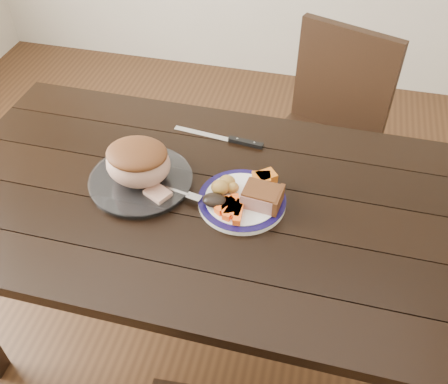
% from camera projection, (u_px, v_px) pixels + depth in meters
% --- Properties ---
extents(ground, '(4.00, 4.00, 0.00)m').
position_uv_depth(ground, '(206.00, 326.00, 2.02)').
color(ground, '#472B16').
rests_on(ground, ground).
extents(dining_table, '(1.61, 0.92, 0.75)m').
position_uv_depth(dining_table, '(201.00, 216.00, 1.57)').
color(dining_table, black).
rests_on(dining_table, ground).
extents(chair_far, '(0.54, 0.55, 0.93)m').
position_uv_depth(chair_far, '(326.00, 129.00, 2.11)').
color(chair_far, black).
rests_on(chair_far, ground).
extents(dinner_plate, '(0.26, 0.26, 0.02)m').
position_uv_depth(dinner_plate, '(242.00, 201.00, 1.47)').
color(dinner_plate, white).
rests_on(dinner_plate, dining_table).
extents(plate_rim, '(0.26, 0.26, 0.02)m').
position_uv_depth(plate_rim, '(242.00, 199.00, 1.47)').
color(plate_rim, '#110B3A').
rests_on(plate_rim, dinner_plate).
extents(serving_platter, '(0.31, 0.31, 0.02)m').
position_uv_depth(serving_platter, '(141.00, 181.00, 1.53)').
color(serving_platter, white).
rests_on(serving_platter, dining_table).
extents(pork_slice, '(0.11, 0.10, 0.05)m').
position_uv_depth(pork_slice, '(262.00, 197.00, 1.43)').
color(pork_slice, tan).
rests_on(pork_slice, dinner_plate).
extents(roasted_potatoes, '(0.08, 0.08, 0.05)m').
position_uv_depth(roasted_potatoes, '(225.00, 185.00, 1.47)').
color(roasted_potatoes, gold).
rests_on(roasted_potatoes, dinner_plate).
extents(carrot_batons, '(0.08, 0.11, 0.02)m').
position_uv_depth(carrot_batons, '(232.00, 208.00, 1.42)').
color(carrot_batons, '#FF5B15').
rests_on(carrot_batons, dinner_plate).
extents(pumpkin_wedges, '(0.08, 0.08, 0.04)m').
position_uv_depth(pumpkin_wedges, '(264.00, 179.00, 1.49)').
color(pumpkin_wedges, orange).
rests_on(pumpkin_wedges, dinner_plate).
extents(dark_mushroom, '(0.07, 0.05, 0.03)m').
position_uv_depth(dark_mushroom, '(214.00, 200.00, 1.44)').
color(dark_mushroom, black).
rests_on(dark_mushroom, dinner_plate).
extents(fork, '(0.18, 0.05, 0.00)m').
position_uv_depth(fork, '(178.00, 192.00, 1.48)').
color(fork, silver).
rests_on(fork, dinner_plate).
extents(roast_joint, '(0.20, 0.17, 0.13)m').
position_uv_depth(roast_joint, '(138.00, 164.00, 1.48)').
color(roast_joint, tan).
rests_on(roast_joint, serving_platter).
extents(cut_slice, '(0.09, 0.08, 0.02)m').
position_uv_depth(cut_slice, '(158.00, 194.00, 1.47)').
color(cut_slice, tan).
rests_on(cut_slice, serving_platter).
extents(carving_knife, '(0.32, 0.06, 0.01)m').
position_uv_depth(carving_knife, '(235.00, 140.00, 1.68)').
color(carving_knife, silver).
rests_on(carving_knife, dining_table).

